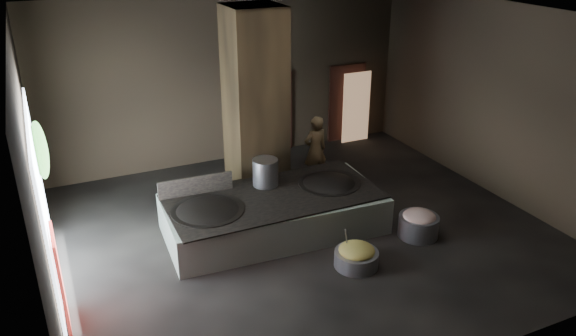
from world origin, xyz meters
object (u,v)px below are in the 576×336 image
wok_right (329,186)px  veg_basin (356,259)px  stock_pot (265,172)px  hearth_platform (274,214)px  cook (315,150)px  wok_left (208,214)px  meat_basin (418,226)px

wok_right → veg_basin: 2.10m
wok_right → stock_pot: (-1.30, 0.50, 0.38)m
hearth_platform → cook: 2.66m
wok_right → stock_pot: size_ratio=2.25×
hearth_platform → veg_basin: size_ratio=5.33×
wok_left → cook: size_ratio=0.81×
wok_left → stock_pot: 1.66m
wok_left → veg_basin: wok_left is taller
wok_right → cook: (0.56, 1.74, 0.13)m
wok_left → meat_basin: wok_left is taller
veg_basin → hearth_platform: bearing=115.1°
wok_left → wok_right: wok_left is taller
stock_pot → veg_basin: bearing=-71.0°
hearth_platform → wok_left: 1.49m
wok_left → cook: cook is taller
hearth_platform → wok_right: (1.35, 0.05, 0.36)m
hearth_platform → meat_basin: bearing=-26.2°
hearth_platform → meat_basin: hearth_platform is taller
wok_right → veg_basin: bearing=-102.9°
wok_right → veg_basin: (-0.45, -1.97, -0.59)m
wok_left → meat_basin: (4.12, -1.43, -0.52)m
cook → veg_basin: bearing=70.5°
cook → meat_basin: size_ratio=2.09×
veg_basin → meat_basin: bearing=13.8°
wok_right → meat_basin: bearing=-49.3°
wok_right → cook: 1.83m
hearth_platform → wok_right: size_ratio=3.41×
cook → stock_pot: bearing=29.5°
cook → meat_basin: 3.42m
wok_left → veg_basin: bearing=-38.5°
wok_right → meat_basin: size_ratio=1.59×
hearth_platform → wok_right: bearing=5.0°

